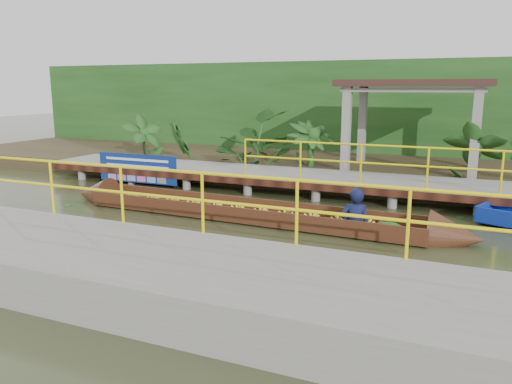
% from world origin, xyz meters
% --- Properties ---
extents(ground, '(80.00, 80.00, 0.00)m').
position_xyz_m(ground, '(0.00, 0.00, 0.00)').
color(ground, '#292F17').
rests_on(ground, ground).
extents(land_strip, '(30.00, 8.00, 0.45)m').
position_xyz_m(land_strip, '(0.00, 7.50, 0.23)').
color(land_strip, '#332A19').
rests_on(land_strip, ground).
extents(far_dock, '(16.00, 2.06, 1.66)m').
position_xyz_m(far_dock, '(0.02, 3.43, 0.48)').
color(far_dock, slate).
rests_on(far_dock, ground).
extents(near_dock, '(18.00, 2.40, 1.73)m').
position_xyz_m(near_dock, '(1.00, -4.20, 0.30)').
color(near_dock, slate).
rests_on(near_dock, ground).
extents(pavilion, '(4.40, 3.00, 3.00)m').
position_xyz_m(pavilion, '(3.00, 6.30, 2.82)').
color(pavilion, slate).
rests_on(pavilion, ground).
extents(foliage_backdrop, '(30.00, 0.80, 4.00)m').
position_xyz_m(foliage_backdrop, '(0.00, 10.00, 2.00)').
color(foliage_backdrop, '#1A4315').
rests_on(foliage_backdrop, ground).
extents(vendor_boat, '(10.17, 1.37, 2.16)m').
position_xyz_m(vendor_boat, '(0.35, 0.27, 0.23)').
color(vendor_boat, '#3C1D10').
rests_on(vendor_boat, ground).
extents(blue_banner, '(2.80, 0.04, 0.88)m').
position_xyz_m(blue_banner, '(-4.60, 2.48, 0.56)').
color(blue_banner, navy).
rests_on(blue_banner, ground).
extents(tropical_plants, '(14.40, 1.40, 1.75)m').
position_xyz_m(tropical_plants, '(-0.43, 5.30, 1.33)').
color(tropical_plants, '#1A4315').
rests_on(tropical_plants, ground).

